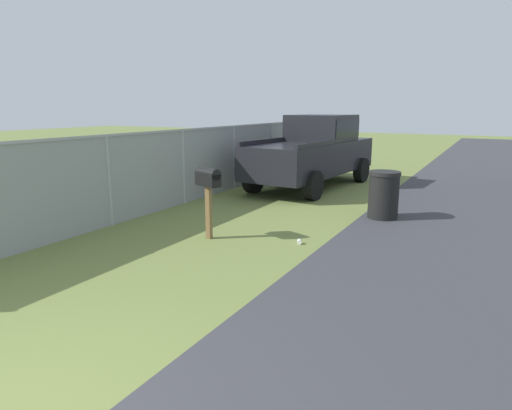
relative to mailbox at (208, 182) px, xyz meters
The scene contains 5 objects.
mailbox is the anchor object (origin of this frame).
pickup_truck 6.02m from the mailbox, ahead, with size 5.30×2.44×2.09m.
trash_bin 3.89m from the mailbox, 38.56° to the right, with size 0.66×0.66×1.00m.
fence_section 4.08m from the mailbox, 33.25° to the left, with size 16.74×0.07×1.81m.
litter_cup_far_scatter 1.91m from the mailbox, 73.94° to the right, with size 0.08×0.08×0.10m, color white.
Camera 1 is at (-1.37, -3.08, 2.33)m, focal length 31.46 mm.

